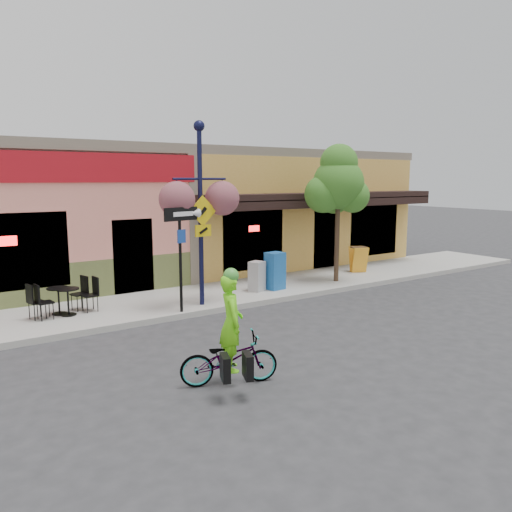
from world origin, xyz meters
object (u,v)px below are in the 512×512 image
at_px(one_way_sign, 180,260).
at_px(newspaper_box_blue, 275,271).
at_px(cyclist_rider, 231,337).
at_px(street_tree, 338,213).
at_px(building, 169,210).
at_px(newspaper_box_grey, 257,276).
at_px(bicycle, 229,359).
at_px(lamp_post, 201,215).

distance_m(one_way_sign, newspaper_box_blue, 3.63).
height_order(cyclist_rider, street_tree, street_tree).
height_order(building, street_tree, street_tree).
distance_m(building, newspaper_box_grey, 6.18).
height_order(one_way_sign, street_tree, street_tree).
xyz_separation_m(newspaper_box_grey, street_tree, (2.97, -0.22, 1.78)).
relative_size(bicycle, newspaper_box_blue, 1.49).
height_order(cyclist_rider, newspaper_box_blue, cyclist_rider).
relative_size(cyclist_rider, newspaper_box_blue, 1.47).
bearing_deg(building, lamp_post, -107.37).
relative_size(building, lamp_post, 3.82).
height_order(lamp_post, street_tree, lamp_post).
distance_m(bicycle, lamp_post, 5.36).
bearing_deg(lamp_post, newspaper_box_grey, 12.58).
xyz_separation_m(one_way_sign, street_tree, (5.84, 0.65, 0.91)).
xyz_separation_m(building, cyclist_rider, (-3.86, -11.02, -1.43)).
height_order(bicycle, street_tree, street_tree).
height_order(newspaper_box_grey, street_tree, street_tree).
bearing_deg(newspaper_box_blue, lamp_post, -178.47).
height_order(newspaper_box_blue, newspaper_box_grey, newspaper_box_blue).
bearing_deg(building, newspaper_box_grey, -89.23).
bearing_deg(newspaper_box_grey, street_tree, -27.02).
bearing_deg(lamp_post, one_way_sign, -155.84).
bearing_deg(cyclist_rider, lamp_post, -1.44).
xyz_separation_m(lamp_post, street_tree, (5.07, 0.28, -0.16)).
bearing_deg(cyclist_rider, street_tree, -34.46).
bearing_deg(one_way_sign, bicycle, -117.68).
bearing_deg(one_way_sign, cyclist_rider, -117.04).
height_order(cyclist_rider, newspaper_box_grey, cyclist_rider).
distance_m(one_way_sign, newspaper_box_grey, 3.12).
xyz_separation_m(lamp_post, one_way_sign, (-0.77, -0.36, -1.08)).
distance_m(bicycle, street_tree, 8.70).
height_order(cyclist_rider, one_way_sign, one_way_sign).
bearing_deg(newspaper_box_grey, lamp_post, 170.89).
bearing_deg(street_tree, one_way_sign, -173.70).
xyz_separation_m(bicycle, street_tree, (6.96, 4.84, 1.93)).
relative_size(bicycle, street_tree, 0.37).
distance_m(cyclist_rider, lamp_post, 5.21).
distance_m(lamp_post, one_way_sign, 1.37).
bearing_deg(newspaper_box_grey, bicycle, -150.90).
relative_size(bicycle, lamp_post, 0.35).
xyz_separation_m(building, one_way_sign, (-2.79, -6.82, -0.79)).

